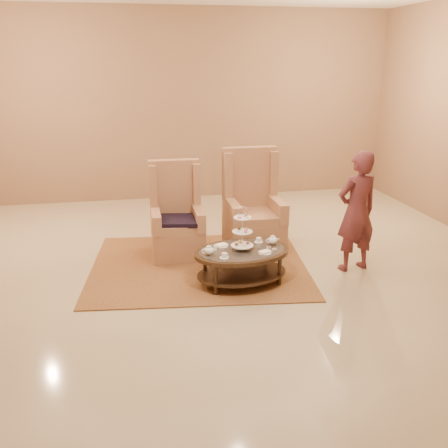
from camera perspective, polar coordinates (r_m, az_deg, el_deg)
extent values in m
plane|color=#BEAF8D|center=(6.17, -0.23, -6.38)|extent=(8.00, 8.00, 0.00)
cube|color=white|center=(6.17, -0.23, -6.38)|extent=(8.00, 8.00, 0.02)
cube|color=#946E50|center=(9.60, -4.80, 13.28)|extent=(8.00, 0.04, 3.50)
cube|color=olive|center=(6.56, -2.88, -4.76)|extent=(3.00, 2.60, 0.01)
cylinder|color=black|center=(5.69, -0.93, -6.45)|extent=(0.05, 0.05, 0.38)
cylinder|color=black|center=(5.97, 6.38, -5.34)|extent=(0.05, 0.05, 0.38)
cylinder|color=black|center=(6.06, -2.20, -4.89)|extent=(0.05, 0.05, 0.38)
cylinder|color=black|center=(6.32, 4.74, -3.92)|extent=(0.05, 0.05, 0.38)
cylinder|color=silver|center=(5.83, 2.11, -0.78)|extent=(0.01, 0.01, 0.48)
torus|color=silver|center=(5.75, 2.14, 1.46)|extent=(0.12, 0.03, 0.12)
cylinder|color=white|center=(5.89, 2.09, -2.44)|extent=(0.30, 0.30, 0.01)
cylinder|color=white|center=(5.83, 2.11, -0.86)|extent=(0.27, 0.27, 0.01)
cylinder|color=white|center=(5.78, 2.13, 0.74)|extent=(0.24, 0.24, 0.01)
cylinder|color=#AF5C5A|center=(5.91, 2.75, -2.17)|extent=(0.04, 0.04, 0.03)
cylinder|color=#E1B970|center=(5.94, 1.83, -2.02)|extent=(0.04, 0.04, 0.03)
cylinder|color=brown|center=(5.86, 1.42, -2.34)|extent=(0.04, 0.04, 0.03)
cylinder|color=white|center=(5.82, 2.36, -2.49)|extent=(0.04, 0.04, 0.03)
ellipsoid|color=#E1B970|center=(5.86, 2.61, -0.56)|extent=(0.05, 0.05, 0.03)
ellipsoid|color=brown|center=(5.87, 1.71, -0.52)|extent=(0.05, 0.05, 0.03)
ellipsoid|color=white|center=(5.78, 1.60, -0.81)|extent=(0.05, 0.05, 0.03)
ellipsoid|color=#AF5C5A|center=(5.78, 2.52, -0.86)|extent=(0.05, 0.05, 0.03)
cube|color=brown|center=(5.82, 2.45, 1.00)|extent=(0.05, 0.03, 0.02)
cube|color=white|center=(5.80, 1.66, 0.97)|extent=(0.05, 0.03, 0.02)
cube|color=#AF5C5A|center=(5.73, 1.81, 0.73)|extent=(0.05, 0.03, 0.02)
cube|color=#E1B970|center=(5.74, 2.60, 0.77)|extent=(0.05, 0.03, 0.02)
ellipsoid|color=white|center=(5.74, -1.74, -3.04)|extent=(0.13, 0.13, 0.09)
cylinder|color=white|center=(5.72, -1.74, -2.60)|extent=(0.06, 0.06, 0.01)
sphere|color=white|center=(5.72, -1.74, -2.48)|extent=(0.02, 0.02, 0.02)
cone|color=white|center=(5.76, -1.06, -2.91)|extent=(0.07, 0.03, 0.05)
torus|color=white|center=(5.72, -2.28, -3.11)|extent=(0.07, 0.02, 0.06)
ellipsoid|color=white|center=(6.09, 5.59, -1.86)|extent=(0.13, 0.13, 0.09)
cylinder|color=white|center=(6.07, 5.61, -1.44)|extent=(0.06, 0.06, 0.01)
sphere|color=white|center=(6.07, 5.61, -1.33)|extent=(0.02, 0.02, 0.02)
cone|color=white|center=(6.11, 6.20, -1.74)|extent=(0.07, 0.03, 0.05)
torus|color=white|center=(6.06, 5.10, -1.92)|extent=(0.07, 0.02, 0.06)
cylinder|color=white|center=(5.66, 0.03, -3.86)|extent=(0.12, 0.12, 0.01)
cylinder|color=white|center=(5.65, 0.03, -3.59)|extent=(0.07, 0.07, 0.05)
torus|color=white|center=(5.66, 0.37, -3.54)|extent=(0.03, 0.01, 0.03)
cylinder|color=white|center=(6.16, 3.97, -2.06)|extent=(0.12, 0.12, 0.01)
cylinder|color=white|center=(6.15, 3.98, -1.80)|extent=(0.07, 0.07, 0.05)
torus|color=white|center=(6.16, 4.28, -1.76)|extent=(0.03, 0.01, 0.03)
cylinder|color=white|center=(6.01, -0.27, -2.53)|extent=(0.17, 0.17, 0.01)
cube|color=white|center=(6.01, -0.27, -2.41)|extent=(0.16, 0.14, 0.02)
cylinder|color=white|center=(5.82, 4.69, -3.30)|extent=(0.17, 0.17, 0.01)
cube|color=white|center=(5.82, 4.69, -3.18)|extent=(0.16, 0.14, 0.02)
cylinder|color=white|center=(5.88, -1.02, -2.74)|extent=(0.05, 0.05, 0.06)
cylinder|color=white|center=(5.93, 5.81, -2.89)|extent=(0.06, 0.06, 0.01)
cylinder|color=#AF5C5A|center=(5.92, 5.82, -2.81)|extent=(0.04, 0.04, 0.01)
cylinder|color=white|center=(5.98, 5.13, -2.66)|extent=(0.06, 0.06, 0.01)
cylinder|color=brown|center=(5.98, 5.14, -2.58)|extent=(0.04, 0.04, 0.01)
cylinder|color=white|center=(5.94, -1.77, -2.75)|extent=(0.06, 0.06, 0.01)
cylinder|color=white|center=(5.94, -1.77, -2.66)|extent=(0.04, 0.04, 0.01)
cube|color=#B07A53|center=(6.85, -5.30, -2.01)|extent=(0.70, 0.70, 0.42)
cube|color=#B07A53|center=(6.72, -5.33, -0.10)|extent=(0.59, 0.59, 0.10)
cube|color=#B07A53|center=(6.99, -5.62, 2.14)|extent=(0.69, 0.15, 1.28)
cube|color=#B07A53|center=(6.86, -8.15, 4.30)|extent=(0.10, 0.22, 0.59)
cube|color=#B07A53|center=(6.90, -3.21, 4.55)|extent=(0.10, 0.22, 0.59)
cube|color=#B07A53|center=(6.68, -7.80, 0.41)|extent=(0.13, 0.62, 0.26)
cube|color=#B07A53|center=(6.72, -2.92, 0.68)|extent=(0.13, 0.62, 0.26)
cube|color=black|center=(6.67, -5.32, 0.39)|extent=(0.61, 0.57, 0.06)
cube|color=#B07A53|center=(7.04, 3.40, -1.20)|extent=(0.76, 0.76, 0.46)
cube|color=#B07A53|center=(6.91, 3.56, 0.87)|extent=(0.65, 0.65, 0.11)
cube|color=#B07A53|center=(7.20, 2.85, 3.22)|extent=(0.76, 0.15, 1.42)
cube|color=#B07A53|center=(7.01, 0.37, 5.59)|extent=(0.11, 0.24, 0.65)
cube|color=#B07A53|center=(7.16, 5.53, 5.78)|extent=(0.11, 0.24, 0.65)
cube|color=#B07A53|center=(6.81, 1.00, 1.42)|extent=(0.13, 0.69, 0.28)
cube|color=#B07A53|center=(6.96, 6.09, 1.70)|extent=(0.13, 0.69, 0.28)
imported|color=#5A262A|center=(6.44, 14.92, 1.37)|extent=(0.62, 0.48, 1.54)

